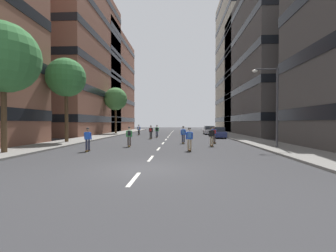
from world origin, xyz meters
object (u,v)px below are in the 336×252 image
at_px(skater_1, 88,138).
at_px(street_tree_far, 116,99).
at_px(skater_6, 189,137).
at_px(skater_2, 214,133).
at_px(skater_4, 129,135).
at_px(street_tree_mid, 66,78).
at_px(skater_5, 139,129).
at_px(parked_car_mid, 209,130).
at_px(street_tree_near, 3,58).
at_px(streetlamp_right, 273,98).
at_px(skater_0, 183,133).
at_px(skater_7, 212,135).
at_px(skater_3, 151,131).
at_px(skater_8, 157,130).
at_px(parked_car_near, 218,133).

bearing_deg(skater_1, street_tree_far, 101.25).
bearing_deg(skater_6, skater_2, 66.92).
bearing_deg(skater_4, street_tree_mid, 155.71).
height_order(skater_1, skater_5, same).
height_order(parked_car_mid, skater_4, skater_4).
xyz_separation_m(street_tree_near, street_tree_far, (0.00, 26.98, -0.04)).
relative_size(streetlamp_right, skater_0, 3.65).
relative_size(skater_2, skater_7, 1.00).
bearing_deg(skater_0, skater_3, 123.53).
xyz_separation_m(street_tree_near, skater_8, (8.52, 18.18, -5.48)).
relative_size(street_tree_far, skater_3, 4.74).
xyz_separation_m(skater_1, skater_2, (10.37, 7.30, 0.03)).
height_order(skater_3, skater_6, same).
distance_m(parked_car_mid, skater_6, 24.92).
xyz_separation_m(skater_1, skater_7, (9.71, 4.22, 0.00)).
height_order(parked_car_near, skater_5, skater_5).
height_order(parked_car_mid, skater_3, skater_3).
bearing_deg(street_tree_mid, skater_2, 2.16).
bearing_deg(skater_0, street_tree_near, -144.36).
bearing_deg(skater_4, skater_7, 6.38).
height_order(parked_car_near, skater_0, skater_0).
bearing_deg(skater_5, skater_7, -61.32).
distance_m(streetlamp_right, skater_7, 5.92).
height_order(parked_car_near, street_tree_far, street_tree_far).
bearing_deg(parked_car_near, skater_4, -128.40).
distance_m(parked_car_near, skater_0, 10.10).
xyz_separation_m(streetlamp_right, skater_1, (-14.46, -2.66, -3.15)).
bearing_deg(parked_car_mid, skater_0, -105.11).
bearing_deg(skater_1, skater_3, 77.01).
relative_size(street_tree_near, skater_7, 4.91).
distance_m(street_tree_mid, skater_7, 16.01).
relative_size(skater_2, skater_6, 1.00).
bearing_deg(street_tree_mid, skater_6, -25.61).
distance_m(skater_0, skater_7, 3.69).
height_order(skater_4, skater_7, same).
xyz_separation_m(skater_0, skater_8, (-3.67, 9.45, 0.00)).
bearing_deg(skater_8, skater_5, 121.87).
height_order(skater_6, skater_7, same).
relative_size(skater_6, skater_7, 1.00).
bearing_deg(skater_7, parked_car_near, 78.15).
relative_size(street_tree_mid, skater_8, 4.88).
xyz_separation_m(parked_car_near, skater_7, (-2.41, -11.50, 0.29)).
bearing_deg(street_tree_mid, skater_3, 38.72).
height_order(skater_4, skater_8, same).
distance_m(skater_0, skater_8, 10.13).
bearing_deg(skater_3, skater_6, -70.06).
height_order(skater_2, skater_6, same).
relative_size(parked_car_near, skater_0, 2.47).
distance_m(street_tree_far, skater_8, 13.40).
distance_m(parked_car_near, skater_1, 19.85).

